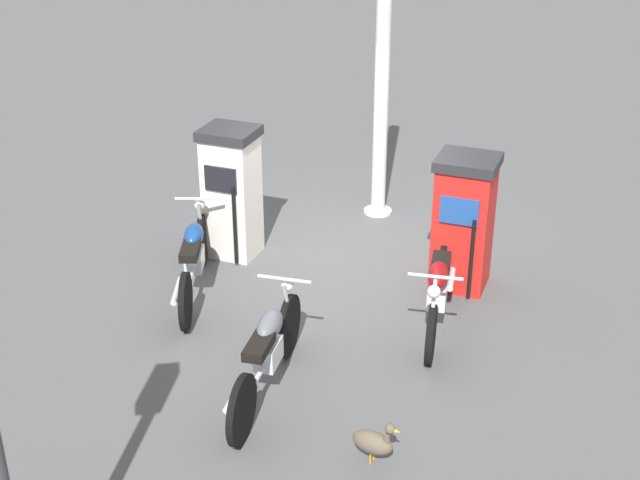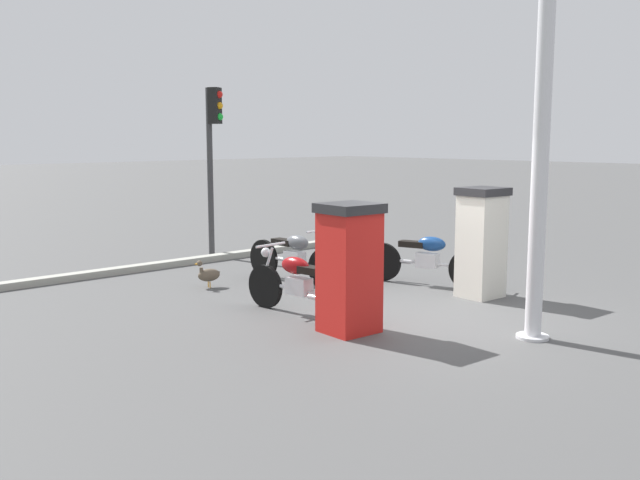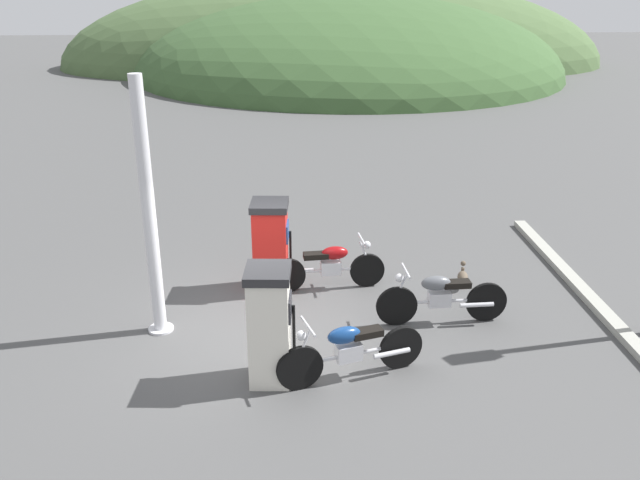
# 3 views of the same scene
# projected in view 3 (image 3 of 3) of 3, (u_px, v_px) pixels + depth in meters

# --- Properties ---
(ground_plane) EXTENTS (120.00, 120.00, 0.00)m
(ground_plane) POSITION_uv_depth(u_px,v_px,m) (264.00, 327.00, 10.51)
(ground_plane) COLOR #4C4C4C
(fuel_pump_near) EXTENTS (0.68, 0.71, 1.70)m
(fuel_pump_near) POSITION_uv_depth(u_px,v_px,m) (270.00, 325.00, 8.84)
(fuel_pump_near) COLOR silver
(fuel_pump_near) RESTS_ON ground
(fuel_pump_far) EXTENTS (0.73, 0.74, 1.64)m
(fuel_pump_far) POSITION_uv_depth(u_px,v_px,m) (271.00, 245.00, 11.56)
(fuel_pump_far) COLOR red
(fuel_pump_far) RESTS_ON ground
(motorcycle_near_pump) EXTENTS (2.11, 0.80, 0.97)m
(motorcycle_near_pump) POSITION_uv_depth(u_px,v_px,m) (350.00, 349.00, 9.00)
(motorcycle_near_pump) COLOR black
(motorcycle_near_pump) RESTS_ON ground
(motorcycle_far_pump) EXTENTS (2.07, 0.56, 0.95)m
(motorcycle_far_pump) POSITION_uv_depth(u_px,v_px,m) (330.00, 265.00, 11.67)
(motorcycle_far_pump) COLOR black
(motorcycle_far_pump) RESTS_ON ground
(motorcycle_extra) EXTENTS (2.16, 0.56, 0.97)m
(motorcycle_extra) POSITION_uv_depth(u_px,v_px,m) (441.00, 296.00, 10.49)
(motorcycle_extra) COLOR black
(motorcycle_extra) RESTS_ON ground
(wandering_duck) EXTENTS (0.26, 0.46, 0.47)m
(wandering_duck) POSITION_uv_depth(u_px,v_px,m) (463.00, 277.00, 11.77)
(wandering_duck) COLOR brown
(wandering_duck) RESTS_ON ground
(canopy_support_pole) EXTENTS (0.40, 0.40, 4.02)m
(canopy_support_pole) POSITION_uv_depth(u_px,v_px,m) (149.00, 216.00, 9.72)
(canopy_support_pole) COLOR silver
(canopy_support_pole) RESTS_ON ground
(road_edge_kerb) EXTENTS (0.42, 8.62, 0.12)m
(road_edge_kerb) POSITION_uv_depth(u_px,v_px,m) (604.00, 313.00, 10.83)
(road_edge_kerb) COLOR #9E9E93
(road_edge_kerb) RESTS_ON ground
(distant_hill_main) EXTENTS (24.88, 27.34, 9.11)m
(distant_hill_main) POSITION_uv_depth(u_px,v_px,m) (346.00, 71.00, 39.55)
(distant_hill_main) COLOR #38562D
(distant_hill_main) RESTS_ON ground
(distant_hill_secondary) EXTENTS (34.43, 16.99, 11.05)m
(distant_hill_secondary) POSITION_uv_depth(u_px,v_px,m) (335.00, 66.00, 42.11)
(distant_hill_secondary) COLOR #476038
(distant_hill_secondary) RESTS_ON ground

